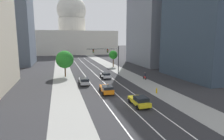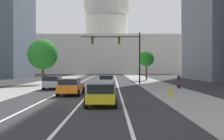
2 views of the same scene
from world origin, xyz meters
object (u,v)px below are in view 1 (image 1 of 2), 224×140
at_px(car_yellow, 140,101).
at_px(car_white, 106,75).
at_px(traffic_signal_mast, 109,55).
at_px(fire_hydrant, 157,91).
at_px(car_orange, 107,89).
at_px(capitol_building, 72,35).
at_px(car_silver, 84,81).
at_px(cyclist, 145,76).
at_px(street_tree_mid_right, 113,55).
at_px(street_tree_near_left, 65,60).

xyz_separation_m(car_yellow, car_white, (-0.00, 19.85, 0.01)).
xyz_separation_m(traffic_signal_mast, fire_hydrant, (3.35, -19.37, -4.84)).
height_order(car_orange, car_yellow, car_orange).
distance_m(capitol_building, car_yellow, 103.32).
bearing_deg(car_silver, cyclist, -84.99).
bearing_deg(car_silver, fire_hydrant, -129.92).
bearing_deg(fire_hydrant, car_orange, 163.83).
distance_m(capitol_building, traffic_signal_mast, 78.78).
bearing_deg(car_silver, car_yellow, -157.03).
xyz_separation_m(car_silver, fire_hydrant, (11.27, -9.94, -0.33)).
bearing_deg(traffic_signal_mast, car_yellow, -94.89).
bearing_deg(fire_hydrant, cyclist, 74.50).
distance_m(car_orange, street_tree_mid_right, 32.17).
bearing_deg(fire_hydrant, capitol_building, 94.03).
height_order(cyclist, street_tree_near_left, street_tree_near_left).
distance_m(car_orange, fire_hydrant, 8.70).
distance_m(car_orange, car_white, 12.86).
bearing_deg(capitol_building, street_tree_near_left, -95.70).
distance_m(cyclist, street_tree_near_left, 20.00).
bearing_deg(car_orange, capitol_building, 1.31).
distance_m(capitol_building, street_tree_mid_right, 66.05).
xyz_separation_m(car_white, street_tree_near_left, (-9.27, 4.54, 3.58)).
xyz_separation_m(car_yellow, cyclist, (8.42, 15.72, 0.11)).
distance_m(fire_hydrant, street_tree_mid_right, 33.03).
relative_size(car_white, street_tree_near_left, 0.64).
height_order(traffic_signal_mast, cyclist, traffic_signal_mast).
xyz_separation_m(car_orange, car_white, (2.92, 12.52, -0.02)).
bearing_deg(car_yellow, car_white, -0.59).
bearing_deg(car_orange, street_tree_near_left, 22.59).
distance_m(car_white, street_tree_near_left, 10.92).
relative_size(traffic_signal_mast, fire_hydrant, 9.43).
xyz_separation_m(car_silver, street_tree_near_left, (-3.43, 9.54, 3.53)).
bearing_deg(car_yellow, traffic_signal_mast, -5.49).
bearing_deg(car_yellow, car_silver, 20.89).
bearing_deg(street_tree_mid_right, capitol_building, 97.56).
height_order(car_orange, car_silver, car_silver).
bearing_deg(fire_hydrant, car_silver, 138.59).
bearing_deg(traffic_signal_mast, fire_hydrant, -80.20).
bearing_deg(car_white, capitol_building, 1.86).
bearing_deg(car_white, car_silver, 131.45).
xyz_separation_m(cyclist, street_tree_mid_right, (-1.26, 21.97, 3.19)).
relative_size(car_orange, traffic_signal_mast, 0.54).
bearing_deg(cyclist, car_yellow, 153.84).
distance_m(capitol_building, car_silver, 88.67).
relative_size(traffic_signal_mast, street_tree_mid_right, 1.55).
height_order(capitol_building, fire_hydrant, capitol_building).
relative_size(street_tree_near_left, street_tree_mid_right, 1.18).
height_order(capitol_building, car_silver, capitol_building).
distance_m(car_yellow, car_white, 19.85).
bearing_deg(car_orange, street_tree_mid_right, -16.18).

